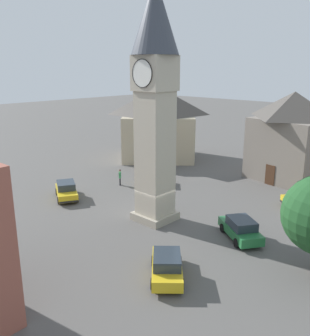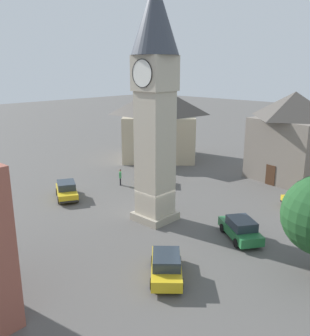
{
  "view_description": "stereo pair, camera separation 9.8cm",
  "coord_description": "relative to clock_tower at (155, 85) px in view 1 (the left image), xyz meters",
  "views": [
    {
      "loc": [
        18.83,
        -19.84,
        11.84
      ],
      "look_at": [
        0.0,
        0.0,
        4.26
      ],
      "focal_mm": 39.36,
      "sensor_mm": 36.0,
      "label": 1
    },
    {
      "loc": [
        18.91,
        -19.77,
        11.84
      ],
      "look_at": [
        0.0,
        0.0,
        4.26
      ],
      "focal_mm": 39.36,
      "sensor_mm": 36.0,
      "label": 2
    }
  ],
  "objects": [
    {
      "name": "ground_plane",
      "position": [
        -0.0,
        -0.0,
        -10.54
      ],
      "size": [
        200.0,
        200.0,
        0.0
      ],
      "primitive_type": "plane",
      "color": "#565451"
    },
    {
      "name": "clock_tower",
      "position": [
        0.0,
        0.0,
        0.0
      ],
      "size": [
        3.45,
        3.45,
        18.09
      ],
      "color": "#A59C89",
      "rests_on": "ground"
    },
    {
      "name": "car_blue_kerb",
      "position": [
        6.75,
        1.69,
        -9.78
      ],
      "size": [
        4.36,
        3.72,
        1.53
      ],
      "color": "#236B38",
      "rests_on": "ground"
    },
    {
      "name": "car_silver_kerb",
      "position": [
        7.73,
        11.15,
        -9.78
      ],
      "size": [
        3.9,
        4.27,
        1.53
      ],
      "color": "gold",
      "rests_on": "ground"
    },
    {
      "name": "car_red_corner",
      "position": [
        6.29,
        -5.63,
        -9.78
      ],
      "size": [
        4.04,
        4.18,
        1.53
      ],
      "color": "gold",
      "rests_on": "ground"
    },
    {
      "name": "car_white_side",
      "position": [
        -6.67,
        6.81,
        -9.78
      ],
      "size": [
        4.02,
        4.19,
        1.53
      ],
      "color": "gold",
      "rests_on": "ground"
    },
    {
      "name": "car_black_far",
      "position": [
        -9.33,
        -2.1,
        -9.78
      ],
      "size": [
        4.44,
        3.44,
        1.53
      ],
      "color": "gold",
      "rests_on": "ground"
    },
    {
      "name": "pedestrian",
      "position": [
        -8.64,
        3.87,
        -9.53
      ],
      "size": [
        0.42,
        0.42,
        1.69
      ],
      "color": "black",
      "rests_on": "ground"
    },
    {
      "name": "building_terrace_right",
      "position": [
        -13.77,
        15.17,
        -5.76
      ],
      "size": [
        12.59,
        12.51,
        9.33
      ],
      "color": "tan",
      "rests_on": "ground"
    },
    {
      "name": "building_corner_back",
      "position": [
        2.96,
        17.67,
        -5.76
      ],
      "size": [
        8.61,
        7.67,
        9.37
      ],
      "color": "slate",
      "rests_on": "ground"
    }
  ]
}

